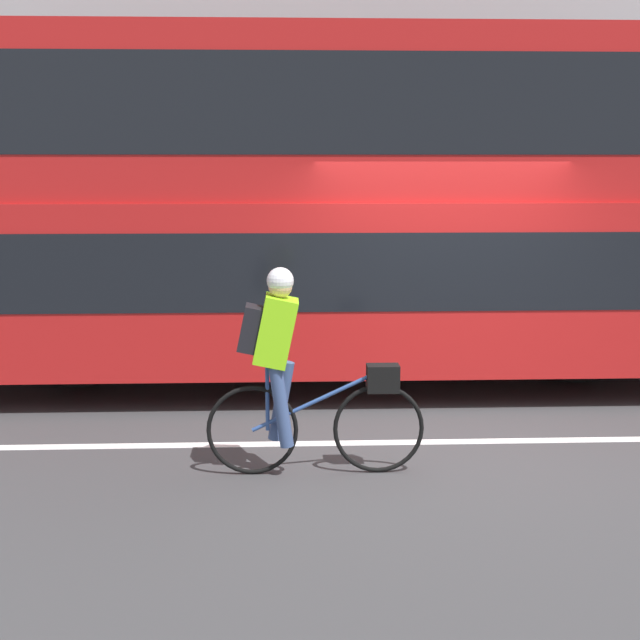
# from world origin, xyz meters

# --- Properties ---
(ground_plane) EXTENTS (80.00, 80.00, 0.00)m
(ground_plane) POSITION_xyz_m (0.00, 0.00, 0.00)
(ground_plane) COLOR #38383A
(road_center_line) EXTENTS (50.00, 0.14, 0.01)m
(road_center_line) POSITION_xyz_m (0.00, 0.16, 0.00)
(road_center_line) COLOR silver
(road_center_line) RESTS_ON ground_plane
(sidewalk_curb) EXTENTS (60.00, 2.17, 0.14)m
(sidewalk_curb) POSITION_xyz_m (0.00, 5.06, 0.07)
(sidewalk_curb) COLOR #A8A399
(sidewalk_curb) RESTS_ON ground_plane
(building_facade) EXTENTS (60.00, 0.30, 8.22)m
(building_facade) POSITION_xyz_m (0.00, 6.29, 4.11)
(building_facade) COLOR #9E9EA3
(building_facade) RESTS_ON ground_plane
(bus) EXTENTS (9.17, 2.55, 3.83)m
(bus) POSITION_xyz_m (-1.04, 2.40, 2.13)
(bus) COLOR black
(bus) RESTS_ON ground_plane
(cyclist_on_bike) EXTENTS (1.76, 0.32, 1.69)m
(cyclist_on_bike) POSITION_xyz_m (-1.49, -0.60, 0.90)
(cyclist_on_bike) COLOR black
(cyclist_on_bike) RESTS_ON ground_plane
(trash_bin) EXTENTS (0.55, 0.55, 0.84)m
(trash_bin) POSITION_xyz_m (2.01, 4.95, 0.56)
(trash_bin) COLOR #262628
(trash_bin) RESTS_ON sidewalk_curb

